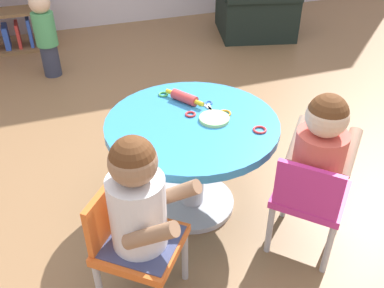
{
  "coord_description": "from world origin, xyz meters",
  "views": [
    {
      "loc": [
        -0.57,
        -1.58,
        1.55
      ],
      "look_at": [
        0.0,
        0.0,
        0.39
      ],
      "focal_mm": 39.9,
      "sensor_mm": 36.0,
      "label": 1
    }
  ],
  "objects_px": {
    "child_chair_right": "(309,197)",
    "armchair_dark": "(257,4)",
    "rolling_pin": "(184,97)",
    "seated_child_right": "(320,150)",
    "craft_table": "(192,145)",
    "craft_scissors": "(208,106)",
    "toddler_standing": "(45,33)",
    "seated_child_left": "(138,199)",
    "child_chair_left": "(133,241)"
  },
  "relations": [
    {
      "from": "craft_scissors",
      "to": "rolling_pin",
      "type": "bearing_deg",
      "value": 138.57
    },
    {
      "from": "toddler_standing",
      "to": "child_chair_left",
      "type": "bearing_deg",
      "value": -86.06
    },
    {
      "from": "rolling_pin",
      "to": "craft_scissors",
      "type": "bearing_deg",
      "value": -41.43
    },
    {
      "from": "rolling_pin",
      "to": "craft_scissors",
      "type": "distance_m",
      "value": 0.12
    },
    {
      "from": "seated_child_right",
      "to": "craft_scissors",
      "type": "relative_size",
      "value": 3.79
    },
    {
      "from": "craft_table",
      "to": "seated_child_right",
      "type": "distance_m",
      "value": 0.61
    },
    {
      "from": "craft_table",
      "to": "rolling_pin",
      "type": "bearing_deg",
      "value": 81.93
    },
    {
      "from": "child_chair_left",
      "to": "child_chair_right",
      "type": "distance_m",
      "value": 0.78
    },
    {
      "from": "craft_table",
      "to": "seated_child_right",
      "type": "relative_size",
      "value": 1.59
    },
    {
      "from": "seated_child_right",
      "to": "toddler_standing",
      "type": "relative_size",
      "value": 0.76
    },
    {
      "from": "seated_child_right",
      "to": "craft_table",
      "type": "bearing_deg",
      "value": 134.42
    },
    {
      "from": "seated_child_left",
      "to": "seated_child_right",
      "type": "xyz_separation_m",
      "value": [
        0.78,
        0.04,
        0.0
      ]
    },
    {
      "from": "child_chair_right",
      "to": "seated_child_left",
      "type": "bearing_deg",
      "value": -179.19
    },
    {
      "from": "armchair_dark",
      "to": "rolling_pin",
      "type": "height_order",
      "value": "armchair_dark"
    },
    {
      "from": "seated_child_right",
      "to": "toddler_standing",
      "type": "xyz_separation_m",
      "value": [
        -0.97,
        2.29,
        -0.17
      ]
    },
    {
      "from": "armchair_dark",
      "to": "craft_scissors",
      "type": "xyz_separation_m",
      "value": [
        -1.33,
        -2.05,
        0.21
      ]
    },
    {
      "from": "child_chair_right",
      "to": "toddler_standing",
      "type": "relative_size",
      "value": 0.8
    },
    {
      "from": "toddler_standing",
      "to": "craft_table",
      "type": "bearing_deg",
      "value": -73.44
    },
    {
      "from": "craft_table",
      "to": "seated_child_right",
      "type": "xyz_separation_m",
      "value": [
        0.41,
        -0.42,
        0.15
      ]
    },
    {
      "from": "armchair_dark",
      "to": "rolling_pin",
      "type": "relative_size",
      "value": 4.21
    },
    {
      "from": "craft_table",
      "to": "child_chair_left",
      "type": "relative_size",
      "value": 1.51
    },
    {
      "from": "child_chair_right",
      "to": "armchair_dark",
      "type": "xyz_separation_m",
      "value": [
        1.06,
        2.59,
        0.0
      ]
    },
    {
      "from": "seated_child_left",
      "to": "child_chair_right",
      "type": "bearing_deg",
      "value": 0.81
    },
    {
      "from": "toddler_standing",
      "to": "seated_child_right",
      "type": "bearing_deg",
      "value": -67.11
    },
    {
      "from": "seated_child_right",
      "to": "rolling_pin",
      "type": "bearing_deg",
      "value": 122.52
    },
    {
      "from": "seated_child_left",
      "to": "armchair_dark",
      "type": "xyz_separation_m",
      "value": [
        1.81,
        2.6,
        -0.22
      ]
    },
    {
      "from": "child_chair_right",
      "to": "armchair_dark",
      "type": "bearing_deg",
      "value": 67.68
    },
    {
      "from": "armchair_dark",
      "to": "rolling_pin",
      "type": "distance_m",
      "value": 2.43
    },
    {
      "from": "seated_child_left",
      "to": "rolling_pin",
      "type": "distance_m",
      "value": 0.75
    },
    {
      "from": "craft_table",
      "to": "child_chair_right",
      "type": "bearing_deg",
      "value": -49.48
    },
    {
      "from": "rolling_pin",
      "to": "child_chair_right",
      "type": "bearing_deg",
      "value": -60.58
    },
    {
      "from": "seated_child_left",
      "to": "armchair_dark",
      "type": "relative_size",
      "value": 0.59
    },
    {
      "from": "craft_table",
      "to": "seated_child_left",
      "type": "bearing_deg",
      "value": -128.78
    },
    {
      "from": "seated_child_left",
      "to": "child_chair_right",
      "type": "height_order",
      "value": "seated_child_left"
    },
    {
      "from": "seated_child_right",
      "to": "craft_scissors",
      "type": "xyz_separation_m",
      "value": [
        -0.29,
        0.52,
        -0.01
      ]
    },
    {
      "from": "craft_scissors",
      "to": "child_chair_right",
      "type": "bearing_deg",
      "value": -64.36
    },
    {
      "from": "craft_table",
      "to": "toddler_standing",
      "type": "bearing_deg",
      "value": 106.56
    },
    {
      "from": "child_chair_left",
      "to": "seated_child_left",
      "type": "xyz_separation_m",
      "value": [
        0.03,
        -0.03,
        0.23
      ]
    },
    {
      "from": "craft_table",
      "to": "armchair_dark",
      "type": "relative_size",
      "value": 0.93
    },
    {
      "from": "craft_table",
      "to": "rolling_pin",
      "type": "height_order",
      "value": "rolling_pin"
    },
    {
      "from": "child_chair_left",
      "to": "craft_scissors",
      "type": "relative_size",
      "value": 3.98
    },
    {
      "from": "child_chair_right",
      "to": "rolling_pin",
      "type": "xyz_separation_m",
      "value": [
        -0.35,
        0.63,
        0.23
      ]
    },
    {
      "from": "craft_table",
      "to": "craft_scissors",
      "type": "bearing_deg",
      "value": 41.17
    },
    {
      "from": "armchair_dark",
      "to": "craft_scissors",
      "type": "relative_size",
      "value": 6.45
    },
    {
      "from": "toddler_standing",
      "to": "armchair_dark",
      "type": "bearing_deg",
      "value": 7.95
    },
    {
      "from": "craft_table",
      "to": "child_chair_right",
      "type": "xyz_separation_m",
      "value": [
        0.38,
        -0.45,
        -0.07
      ]
    },
    {
      "from": "seated_child_left",
      "to": "seated_child_right",
      "type": "distance_m",
      "value": 0.78
    },
    {
      "from": "child_chair_left",
      "to": "seated_child_left",
      "type": "height_order",
      "value": "seated_child_left"
    },
    {
      "from": "child_chair_left",
      "to": "craft_table",
      "type": "bearing_deg",
      "value": 47.32
    },
    {
      "from": "child_chair_left",
      "to": "toddler_standing",
      "type": "height_order",
      "value": "toddler_standing"
    }
  ]
}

